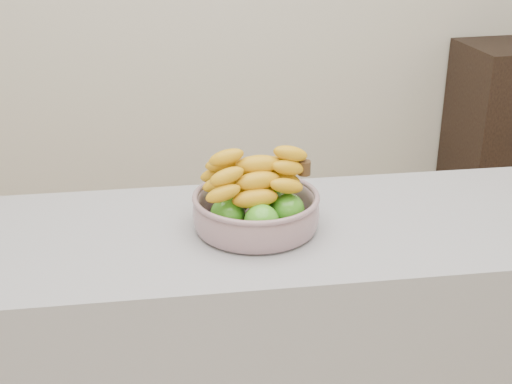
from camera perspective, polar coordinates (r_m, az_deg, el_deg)
The scene contains 3 objects.
counter at distance 2.07m, azimuth 1.27°, elevation -13.97°, with size 2.00×0.60×0.90m, color #9E9DA5.
cabinet at distance 3.92m, azimuth 19.49°, elevation 4.09°, with size 0.54×0.43×0.97m, color black.
fruit_bowl at distance 1.80m, azimuth -0.01°, elevation -1.11°, with size 0.32×0.32×0.20m.
Camera 1 is at (-0.28, -1.47, 1.72)m, focal length 50.00 mm.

